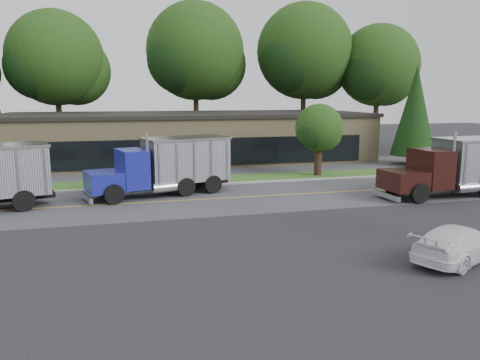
% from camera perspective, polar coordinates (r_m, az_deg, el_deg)
% --- Properties ---
extents(ground, '(140.00, 140.00, 0.00)m').
position_cam_1_polar(ground, '(18.25, -0.54, -8.48)').
color(ground, '#2F2F33').
rests_on(ground, ground).
extents(road, '(60.00, 8.00, 0.02)m').
position_cam_1_polar(road, '(26.76, -5.18, -2.43)').
color(road, '#535358').
rests_on(road, ground).
extents(center_line, '(60.00, 0.12, 0.01)m').
position_cam_1_polar(center_line, '(26.76, -5.18, -2.43)').
color(center_line, gold).
rests_on(center_line, ground).
extents(curb, '(60.00, 0.30, 0.12)m').
position_cam_1_polar(curb, '(30.82, -6.44, -0.76)').
color(curb, '#9E9E99').
rests_on(curb, ground).
extents(grass_verge, '(60.00, 3.40, 0.03)m').
position_cam_1_polar(grass_verge, '(32.58, -6.88, -0.17)').
color(grass_verge, '#2E6422').
rests_on(grass_verge, ground).
extents(far_parking, '(60.00, 7.00, 0.02)m').
position_cam_1_polar(far_parking, '(37.47, -7.90, 1.17)').
color(far_parking, '#535358').
rests_on(far_parking, ground).
extents(strip_mall, '(32.00, 12.00, 4.00)m').
position_cam_1_polar(strip_mall, '(43.39, -6.25, 5.11)').
color(strip_mall, tan).
rests_on(strip_mall, ground).
extents(tree_far_b, '(9.96, 9.37, 14.21)m').
position_cam_1_polar(tree_far_b, '(51.31, -21.36, 13.17)').
color(tree_far_b, '#382619').
rests_on(tree_far_b, ground).
extents(tree_far_c, '(10.97, 10.32, 15.64)m').
position_cam_1_polar(tree_far_c, '(51.74, -5.31, 14.81)').
color(tree_far_c, '#382619').
rests_on(tree_far_c, ground).
extents(tree_far_d, '(11.14, 10.48, 15.89)m').
position_cam_1_polar(tree_far_d, '(54.05, 7.96, 14.72)').
color(tree_far_d, '#382619').
rests_on(tree_far_d, ground).
extents(tree_far_e, '(9.56, 9.00, 13.64)m').
position_cam_1_polar(tree_far_e, '(55.69, 16.55, 12.79)').
color(tree_far_e, '#382619').
rests_on(tree_far_e, ground).
extents(evergreen_right, '(3.69, 3.69, 8.38)m').
position_cam_1_polar(evergreen_right, '(42.35, 20.54, 7.92)').
color(evergreen_right, '#382619').
rests_on(evergreen_right, ground).
extents(tree_verge, '(3.70, 3.48, 5.28)m').
position_cam_1_polar(tree_verge, '(34.93, 9.65, 6.01)').
color(tree_verge, '#382619').
rests_on(tree_verge, ground).
extents(dump_truck_blue, '(8.74, 4.60, 3.36)m').
position_cam_1_polar(dump_truck_blue, '(28.26, -8.79, 1.89)').
color(dump_truck_blue, black).
rests_on(dump_truck_blue, ground).
extents(dump_truck_maroon, '(9.60, 3.20, 3.36)m').
position_cam_1_polar(dump_truck_maroon, '(30.80, 25.65, 1.69)').
color(dump_truck_maroon, black).
rests_on(dump_truck_maroon, ground).
extents(rally_car, '(4.76, 3.48, 1.28)m').
position_cam_1_polar(rally_car, '(18.68, 25.12, -6.98)').
color(rally_car, white).
rests_on(rally_car, ground).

